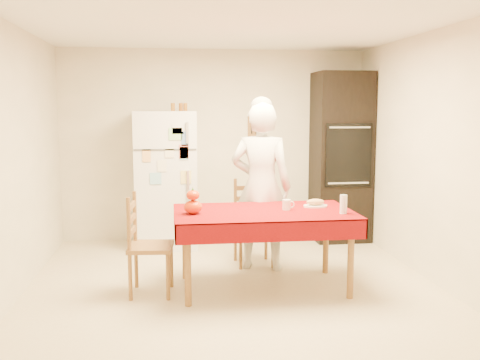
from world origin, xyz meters
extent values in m
plane|color=#CAB692|center=(0.00, 0.00, 0.00)|extent=(4.50, 4.50, 0.00)
cube|color=beige|center=(0.00, 2.25, 1.25)|extent=(4.00, 0.02, 2.50)
cube|color=beige|center=(0.00, -2.25, 1.25)|extent=(4.00, 0.02, 2.50)
cube|color=beige|center=(-2.00, 0.00, 1.25)|extent=(0.02, 4.50, 2.50)
cube|color=beige|center=(2.00, 0.00, 1.25)|extent=(0.02, 4.50, 2.50)
cube|color=white|center=(0.00, 0.00, 2.50)|extent=(4.00, 4.50, 0.02)
cube|color=brown|center=(0.55, 2.23, 1.50)|extent=(0.22, 0.02, 0.30)
cube|color=white|center=(-0.65, 1.88, 0.85)|extent=(0.75, 0.70, 1.70)
cube|color=silver|center=(-0.39, 1.51, 1.45)|extent=(0.03, 0.03, 0.25)
cube|color=silver|center=(-0.39, 1.51, 0.70)|extent=(0.03, 0.03, 0.60)
cube|color=black|center=(1.63, 1.93, 1.10)|extent=(0.70, 0.60, 2.20)
cube|color=black|center=(1.63, 1.62, 1.15)|extent=(0.59, 0.02, 0.80)
cylinder|color=brown|center=(-0.46, -0.27, 0.35)|extent=(0.06, 0.06, 0.71)
cylinder|color=brown|center=(-0.46, 0.51, 0.35)|extent=(0.06, 0.06, 0.71)
cylinder|color=brown|center=(1.02, -0.27, 0.35)|extent=(0.06, 0.06, 0.71)
cylinder|color=brown|center=(1.02, 0.51, 0.35)|extent=(0.06, 0.06, 0.71)
cube|color=brown|center=(0.28, 0.12, 0.73)|extent=(1.60, 0.90, 0.04)
cube|color=#550504|center=(0.28, 0.12, 0.76)|extent=(1.70, 1.00, 0.01)
cylinder|color=brown|center=(0.14, 0.74, 0.21)|extent=(0.04, 0.04, 0.43)
cylinder|color=brown|center=(0.13, 1.08, 0.21)|extent=(0.04, 0.04, 0.43)
cylinder|color=brown|center=(0.50, 0.76, 0.21)|extent=(0.04, 0.04, 0.43)
cylinder|color=brown|center=(0.49, 1.10, 0.21)|extent=(0.04, 0.04, 0.43)
cube|color=brown|center=(0.32, 0.92, 0.45)|extent=(0.44, 0.42, 0.04)
cube|color=brown|center=(0.31, 1.09, 0.70)|extent=(0.36, 0.05, 0.50)
cylinder|color=brown|center=(-0.63, -0.10, 0.21)|extent=(0.04, 0.04, 0.43)
cylinder|color=brown|center=(-0.97, -0.07, 0.21)|extent=(0.04, 0.04, 0.43)
cylinder|color=brown|center=(-0.60, 0.26, 0.21)|extent=(0.04, 0.04, 0.43)
cylinder|color=brown|center=(-0.94, 0.29, 0.21)|extent=(0.04, 0.04, 0.43)
cube|color=brown|center=(-0.79, 0.09, 0.45)|extent=(0.44, 0.45, 0.04)
cube|color=brown|center=(-0.96, 0.11, 0.70)|extent=(0.06, 0.36, 0.50)
imported|color=silver|center=(0.37, 0.76, 0.90)|extent=(0.76, 0.62, 1.80)
cylinder|color=white|center=(0.51, 0.13, 0.81)|extent=(0.08, 0.08, 0.10)
ellipsoid|color=#D25204|center=(-0.39, 0.06, 0.83)|extent=(0.17, 0.17, 0.13)
ellipsoid|color=#C43504|center=(-0.39, 0.06, 0.94)|extent=(0.12, 0.12, 0.09)
cylinder|color=white|center=(0.99, -0.11, 0.85)|extent=(0.07, 0.07, 0.18)
cylinder|color=white|center=(0.83, 0.25, 0.77)|extent=(0.24, 0.24, 0.02)
ellipsoid|color=tan|center=(0.83, 0.25, 0.81)|extent=(0.18, 0.10, 0.06)
cylinder|color=#935A1A|center=(-0.55, 1.93, 1.75)|extent=(0.05, 0.05, 0.10)
cylinder|color=brown|center=(-0.45, 1.93, 1.75)|extent=(0.05, 0.05, 0.10)
cylinder|color=#965A1B|center=(-0.39, 1.93, 1.75)|extent=(0.05, 0.05, 0.10)
camera|label=1|loc=(-0.60, -4.83, 1.73)|focal=40.00mm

